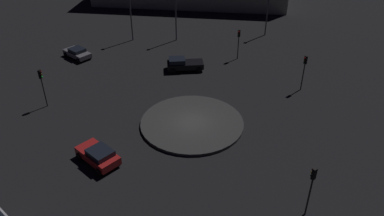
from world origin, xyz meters
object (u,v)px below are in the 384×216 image
object	(u,v)px
car_red	(98,155)
traffic_light_northwest	(239,38)
car_grey	(77,53)
streetlamp_northwest	(176,5)
traffic_light_north	(304,66)
traffic_light_east	(312,182)
car_black	(183,64)
traffic_light_southwest	(42,81)
streetlamp_northwest_near	(268,4)
streetlamp_west	(130,4)

from	to	relation	value
car_red	traffic_light_northwest	bearing A→B (deg)	-80.49
car_grey	streetlamp_northwest	bearing A→B (deg)	66.80
traffic_light_north	traffic_light_east	world-z (taller)	traffic_light_east
car_black	traffic_light_southwest	size ratio (longest dim) A/B	1.11
car_red	traffic_light_north	world-z (taller)	traffic_light_north
traffic_light_north	traffic_light_east	size ratio (longest dim) A/B	0.96
traffic_light_northwest	traffic_light_north	size ratio (longest dim) A/B	0.96
car_black	traffic_light_north	distance (m)	14.17
traffic_light_east	streetlamp_northwest_near	world-z (taller)	streetlamp_northwest_near
car_grey	streetlamp_west	size ratio (longest dim) A/B	0.49
car_grey	traffic_light_east	world-z (taller)	traffic_light_east
streetlamp_northwest	streetlamp_northwest_near	xyz separation A→B (m)	(7.28, 10.98, -0.44)
car_grey	traffic_light_northwest	distance (m)	20.82
car_grey	traffic_light_southwest	xyz separation A→B (m)	(8.74, -8.07, 2.27)
traffic_light_east	traffic_light_southwest	xyz separation A→B (m)	(-26.19, -7.33, -0.08)
car_grey	streetlamp_northwest	distance (m)	14.63
traffic_light_northwest	streetlamp_northwest	size ratio (longest dim) A/B	0.46
car_red	traffic_light_north	distance (m)	23.43
traffic_light_north	streetlamp_northwest_near	bearing A→B (deg)	-114.66
streetlamp_northwest	streetlamp_west	size ratio (longest dim) A/B	1.01
car_grey	traffic_light_east	xyz separation A→B (m)	(34.93, -0.74, 2.35)
car_grey	traffic_light_north	bearing A→B (deg)	24.05
streetlamp_northwest	streetlamp_west	world-z (taller)	streetlamp_northwest
traffic_light_northwest	traffic_light_southwest	bearing A→B (deg)	-39.45
car_red	streetlamp_northwest_near	size ratio (longest dim) A/B	0.55
car_red	streetlamp_northwest_near	xyz separation A→B (m)	(-8.83, 33.01, 3.90)
car_red	traffic_light_north	size ratio (longest dim) A/B	1.01
streetlamp_northwest_near	streetlamp_west	size ratio (longest dim) A/B	0.89
streetlamp_northwest_near	traffic_light_north	bearing A→B (deg)	-37.68
traffic_light_southwest	streetlamp_west	world-z (taller)	streetlamp_west
car_grey	traffic_light_east	distance (m)	35.02
car_red	streetlamp_northwest	world-z (taller)	streetlamp_northwest
traffic_light_north	traffic_light_southwest	xyz separation A→B (m)	(-15.60, -22.34, 0.05)
car_grey	traffic_light_northwest	xyz separation A→B (m)	(14.16, 15.12, 2.10)
streetlamp_northwest	traffic_light_northwest	bearing A→B (deg)	9.98
streetlamp_northwest_near	traffic_light_east	bearing A→B (deg)	-46.72
car_red	traffic_light_east	distance (m)	16.93
traffic_light_northwest	streetlamp_northwest_near	bearing A→B (deg)	170.82
traffic_light_northwest	traffic_light_east	distance (m)	26.14
car_red	car_grey	distance (m)	21.95
streetlamp_northwest_near	streetlamp_northwest	bearing A→B (deg)	-123.53
streetlamp_northwest_near	streetlamp_west	xyz separation A→B (m)	(-11.50, -15.58, 0.52)
traffic_light_northwest	traffic_light_north	distance (m)	10.22
streetlamp_west	traffic_light_north	bearing A→B (deg)	12.70
traffic_light_north	traffic_light_southwest	size ratio (longest dim) A/B	0.98
car_grey	streetlamp_northwest_near	distance (m)	27.13
traffic_light_north	streetlamp_northwest_near	xyz separation A→B (m)	(-13.02, 10.05, 1.76)
traffic_light_north	car_red	bearing A→B (deg)	2.68
traffic_light_northwest	traffic_light_southwest	distance (m)	23.82
traffic_light_east	car_grey	bearing A→B (deg)	5.27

